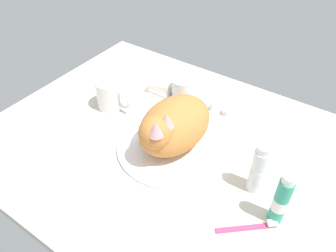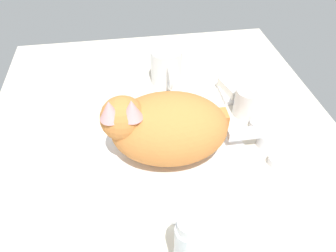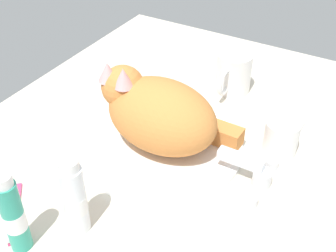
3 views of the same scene
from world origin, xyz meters
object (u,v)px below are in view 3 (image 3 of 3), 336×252
Objects in this scene: cat at (158,112)px; soap_bar at (288,119)px; coffee_mug at (233,73)px; toothpaste_bottle at (74,198)px; faucet at (255,173)px; toothbrush at (15,215)px; rinse_cup at (281,137)px; mouthwash_bottle at (13,215)px.

cat is 3.70× the size of soap_bar.
coffee_mug is 18.44cm from soap_bar.
coffee_mug is 0.86× the size of toothpaste_bottle.
soap_bar is (-19.24, 0.10, 0.04)cm from faucet.
faucet is at bearing 131.66° from toothbrush.
mouthwash_bottle is at bearing -32.97° from rinse_cup.
mouthwash_bottle reaches higher than soap_bar.
cat reaches higher than soap_bar.
cat is 1.83× the size of mouthwash_bottle.
faucet is 11.14cm from rinse_cup.
faucet is 42.40cm from mouthwash_bottle.
coffee_mug is at bearing 164.06° from toothbrush.
toothbrush is (3.86, -10.97, -6.44)cm from toothpaste_bottle.
coffee_mug is 1.78× the size of rinse_cup.
rinse_cup is at bearing 7.51° from soap_bar.
coffee_mug reaches higher than toothbrush.
toothpaste_bottle reaches higher than soap_bar.
rinse_cup is (-11.00, 1.19, 1.28)cm from faucet.
toothpaste_bottle is 13.30cm from toothbrush.
faucet is at bearing -6.16° from rinse_cup.
cat is 25.07cm from rinse_cup.
faucet is 0.50× the size of cat.
soap_bar is at bearing 132.13° from cat.
cat is 2.20× the size of coffee_mug.
rinse_cup is at bearing 139.88° from toothbrush.
rinse_cup is at bearing 173.84° from faucet.
cat is at bearing 158.56° from toothbrush.
toothpaste_bottle is (24.87, -21.32, 4.67)cm from faucet.
coffee_mug is 23.94cm from rinse_cup.
toothpaste_bottle reaches higher than rinse_cup.
mouthwash_bottle reaches higher than faucet.
mouthwash_bottle reaches higher than coffee_mug.
cat is 28.99cm from soap_bar.
toothbrush is (28.96, -11.37, -7.91)cm from cat.
faucet is 0.92× the size of mouthwash_bottle.
coffee_mug is at bearing -116.20° from soap_bar.
soap_bar is 49.25cm from toothpaste_bottle.
rinse_cup is at bearing 147.89° from toothpaste_bottle.
faucet is at bearing 89.37° from cat.
toothpaste_bottle is (35.87, -22.51, 3.38)cm from rinse_cup.
toothpaste_bottle is at bearing -5.51° from coffee_mug.
coffee_mug is 1.11× the size of toothbrush.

